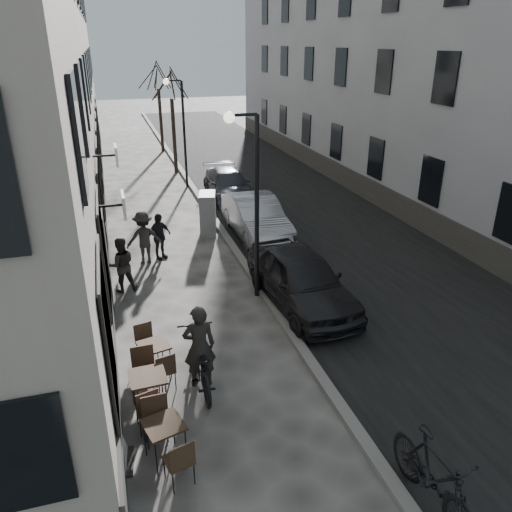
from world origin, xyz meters
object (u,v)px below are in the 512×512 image
tree_near (171,83)px  sign_board (117,443)px  bistro_set_a (165,438)px  utility_cabinet (208,214)px  streetlamp_far (180,122)px  bicycle (200,361)px  bistro_set_c (155,356)px  moped (434,477)px  pedestrian_near (121,265)px  car_far (229,185)px  pedestrian_mid (144,237)px  bistro_set_b (149,390)px  pedestrian_far (159,236)px  car_mid (256,217)px  tree_far (158,76)px  car_near (301,279)px  streetlamp_near (250,188)px

tree_near → sign_board: 21.03m
bistro_set_a → utility_cabinet: 10.99m
streetlamp_far → bicycle: 15.82m
tree_near → bistro_set_c: (-3.04, -17.86, -4.21)m
bistro_set_c → moped: moped is taller
utility_cabinet → pedestrian_near: bearing=-117.2°
bistro_set_c → car_far: car_far is taller
pedestrian_near → pedestrian_mid: size_ratio=0.94×
bistro_set_b → utility_cabinet: (3.06, 9.27, 0.27)m
tree_near → pedestrian_far: 12.41m
car_far → moped: bearing=-92.7°
bicycle → car_mid: (3.59, 7.97, 0.17)m
bistro_set_a → utility_cabinet: size_ratio=1.03×
moped → bistro_set_c: bearing=126.7°
tree_far → car_near: tree_far is taller
bistro_set_c → pedestrian_far: 6.35m
bistro_set_a → pedestrian_far: size_ratio=1.03×
pedestrian_near → utility_cabinet: bearing=-135.0°
tree_near → pedestrian_near: (-3.50, -13.62, -3.85)m
sign_board → pedestrian_near: 6.63m
tree_near → pedestrian_mid: 12.66m
pedestrian_far → tree_far: bearing=52.3°
moped → tree_near: bearing=90.0°
bistro_set_a → pedestrian_mid: pedestrian_mid is taller
streetlamp_far → bistro_set_c: bearing=-101.3°
car_far → car_near: bearing=-92.2°
tree_near → bicycle: 19.04m
tree_far → bistro_set_b: tree_far is taller
pedestrian_mid → moped: bearing=103.7°
tree_far → pedestrian_far: tree_far is taller
pedestrian_near → pedestrian_far: size_ratio=1.05×
streetlamp_near → car_mid: 5.33m
bistro_set_a → sign_board: (-0.78, 0.11, -0.00)m
pedestrian_near → moped: (4.13, -8.88, -0.18)m
utility_cabinet → bistro_set_a: bearing=-92.3°
car_near → bistro_set_b: bearing=-148.1°
tree_near → bistro_set_a: size_ratio=3.55×
streetlamp_far → bistro_set_c: (-2.97, -14.86, -2.70)m
bistro_set_c → utility_cabinet: (2.83, 8.10, 0.33)m
bistro_set_a → bistro_set_c: bearing=72.5°
tree_far → pedestrian_near: 20.30m
bistro_set_a → pedestrian_mid: 8.59m
bistro_set_b → bistro_set_a: bearing=-86.7°
car_far → moped: size_ratio=2.08×
tree_near → car_mid: 11.30m
bicycle → car_far: size_ratio=0.49×
bistro_set_b → car_far: (4.88, 13.47, 0.13)m
utility_cabinet → car_mid: utility_cabinet is taller
pedestrian_far → moped: pedestrian_far is taller
car_mid → moped: size_ratio=2.11×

